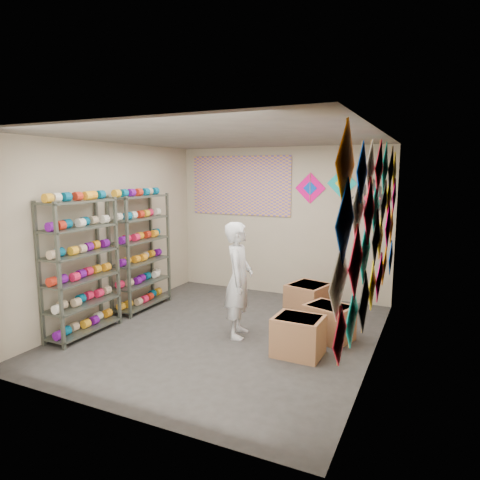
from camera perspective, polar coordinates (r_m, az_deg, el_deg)
The scene contains 12 objects.
ground at distance 6.18m, azimuth -2.07°, elevation -12.33°, with size 4.50×4.50×0.00m, color #2D2A27.
room_walls at distance 5.79m, azimuth -2.17°, elevation 3.02°, with size 4.50×4.50×4.50m.
shelf_rack_front at distance 6.28m, azimuth -20.46°, elevation -3.50°, with size 0.40×1.10×1.90m, color #4C5147.
shelf_rack_back at distance 7.23m, azimuth -13.10°, elevation -1.57°, with size 0.40×1.10×1.90m, color #4C5147.
string_spools at distance 6.72m, azimuth -16.55°, elevation -1.68°, with size 0.12×2.36×0.12m.
kite_wall_display at distance 5.12m, azimuth 17.55°, elevation 1.83°, with size 0.06×4.34×2.10m.
back_wall_kites at distance 7.51m, azimuth 13.77°, elevation 6.34°, with size 1.66×0.02×0.83m.
poster at distance 8.11m, azimuth 0.06°, elevation 7.27°, with size 2.00×0.01×1.10m, color #5D479A.
shopkeeper at distance 5.86m, azimuth -0.17°, elevation -5.34°, with size 0.52×0.66×1.59m, color silver.
carton_a at distance 5.47m, azimuth 7.78°, elevation -12.57°, with size 0.59×0.49×0.49m, color brown.
carton_b at distance 6.02m, azimuth 11.76°, elevation -10.70°, with size 0.58×0.48×0.48m, color brown.
carton_c at distance 6.84m, azimuth 9.08°, elevation -7.97°, with size 0.55×0.60×0.53m, color brown.
Camera 1 is at (2.65, -5.11, 2.25)m, focal length 32.00 mm.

